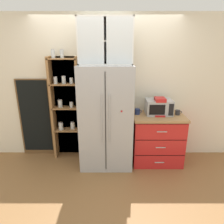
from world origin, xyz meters
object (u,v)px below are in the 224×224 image
Objects in this scene: mug_navy at (137,112)px; chalkboard_menu at (36,118)px; refrigerator at (106,117)px; bottle_amber at (158,107)px; coffee_maker at (159,106)px; mug_charcoal at (178,112)px; bottle_clear at (159,108)px; microwave at (159,107)px.

mug_navy is 0.08× the size of chalkboard_menu.
mug_navy is (0.54, 0.09, 0.07)m from refrigerator.
mug_navy is at bearing -174.12° from bottle_amber.
mug_charcoal is (0.33, 0.01, -0.11)m from coffee_maker.
mug_navy is at bearing 173.83° from coffee_maker.
bottle_clear is (-0.33, -0.00, 0.08)m from mug_charcoal.
bottle_amber is (0.90, 0.13, 0.14)m from refrigerator.
coffee_maker is (-0.00, -0.04, 0.03)m from microwave.
chalkboard_menu is at bearing 173.30° from coffee_maker.
microwave is 2.26m from chalkboard_menu.
chalkboard_menu is (-2.56, 0.25, -0.19)m from mug_charcoal.
bottle_clear is (0.00, 0.01, -0.04)m from coffee_maker.
mug_navy is at bearing 177.96° from mug_charcoal.
refrigerator is 6.45× the size of bottle_amber.
bottle_amber reaches higher than mug_navy.
mug_charcoal is (1.23, 0.07, 0.06)m from refrigerator.
bottle_amber reaches higher than microwave.
chalkboard_menu is (-2.23, 0.22, -0.28)m from microwave.
bottle_clear is at bearing 4.01° from refrigerator.
coffee_maker is 0.35m from mug_charcoal.
refrigerator is 14.82× the size of mug_charcoal.
bottle_clear reaches higher than mug_navy.
mug_charcoal is at bearing -10.66° from bottle_amber.
bottle_amber is at bearing 8.15° from refrigerator.
coffee_maker reaches higher than mug_navy.
refrigerator reaches higher than mug_navy.
chalkboard_menu reaches higher than mug_navy.
bottle_clear is at bearing -6.43° from chalkboard_menu.
bottle_amber is (-0.33, 0.06, 0.08)m from mug_charcoal.
coffee_maker reaches higher than bottle_amber.
bottle_amber is at bearing 169.34° from mug_charcoal.
microwave is 0.05m from coffee_maker.
mug_navy is (-0.36, 0.04, -0.11)m from coffee_maker.
mug_charcoal is (0.33, -0.03, -0.09)m from microwave.
coffee_maker is at bearing -93.10° from microwave.
bottle_clear is at bearing -4.52° from mug_navy.
chalkboard_menu is at bearing 173.20° from mug_navy.
microwave is at bearing 0.46° from mug_navy.
microwave is 0.34m from mug_charcoal.
coffee_maker is at bearing -6.70° from chalkboard_menu.
coffee_maker is 0.21× the size of chalkboard_menu.
coffee_maker is 0.08m from bottle_amber.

